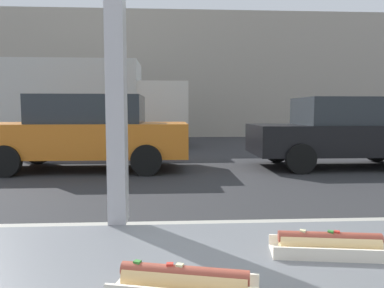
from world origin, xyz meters
TOP-DOWN VIEW (x-y plane):
  - ground_plane at (0.00, 8.00)m, footprint 60.00×60.00m
  - sidewalk_strip at (0.00, 1.60)m, footprint 16.00×2.80m
  - building_facade_far at (0.00, 18.34)m, footprint 28.00×1.20m
  - hotdog_tray_near at (0.17, -0.36)m, footprint 0.27×0.14m
  - hotdog_tray_far at (0.50, -0.20)m, footprint 0.26×0.12m
  - parked_car_orange at (-1.73, 7.43)m, footprint 4.53×2.05m
  - parked_car_black at (4.23, 7.43)m, footprint 4.30×1.96m
  - box_truck at (-2.86, 12.66)m, footprint 6.88×2.44m

SIDE VIEW (x-z plane):
  - ground_plane at x=0.00m, z-range 0.00..0.00m
  - sidewalk_strip at x=0.00m, z-range 0.00..0.11m
  - parked_car_black at x=4.23m, z-range 0.02..1.65m
  - parked_car_orange at x=-1.73m, z-range 0.02..1.69m
  - hotdog_tray_near at x=0.17m, z-range 0.99..1.05m
  - hotdog_tray_far at x=0.50m, z-range 0.99..1.05m
  - box_truck at x=-2.86m, z-range 0.12..3.21m
  - building_facade_far at x=0.00m, z-range 0.00..6.36m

